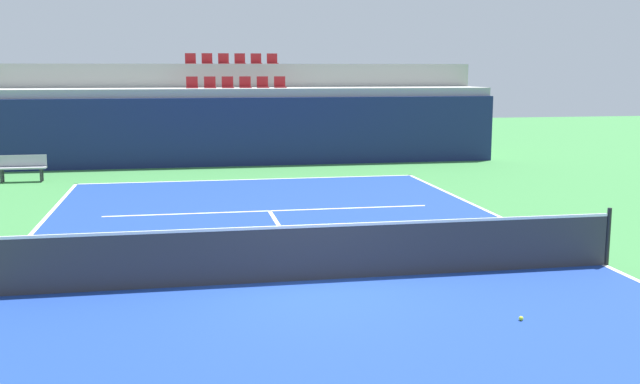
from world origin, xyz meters
TOP-DOWN VIEW (x-y plane):
  - ground_plane at (0.00, 0.00)m, footprint 80.00×80.00m
  - court_surface at (0.00, 0.00)m, footprint 11.00×24.00m
  - baseline_far at (0.00, 11.95)m, footprint 11.00×0.10m
  - sideline_right at (5.45, 0.00)m, footprint 0.10×24.00m
  - service_line_far at (0.00, 6.40)m, footprint 8.26×0.10m
  - centre_service_line at (0.00, 3.20)m, footprint 0.10×6.40m
  - back_wall at (0.00, 15.59)m, footprint 19.75×0.30m
  - stands_tier_lower at (0.00, 16.94)m, footprint 19.75×2.40m
  - stands_tier_upper at (0.00, 19.34)m, footprint 19.75×2.40m
  - seating_row_lower at (0.00, 17.04)m, footprint 3.83×0.44m
  - seating_row_upper at (0.00, 19.44)m, footprint 3.83×0.44m
  - tennis_net at (0.00, 0.00)m, footprint 11.08×0.08m
  - player_bench at (-7.21, 12.89)m, footprint 1.50×0.40m
  - tennis_ball_0 at (2.58, -2.60)m, footprint 0.07×0.07m

SIDE VIEW (x-z plane):
  - ground_plane at x=0.00m, z-range 0.00..0.00m
  - court_surface at x=0.00m, z-range 0.00..0.01m
  - baseline_far at x=0.00m, z-range 0.01..0.01m
  - sideline_right at x=5.45m, z-range 0.01..0.01m
  - service_line_far at x=0.00m, z-range 0.01..0.01m
  - centre_service_line at x=0.00m, z-range 0.01..0.01m
  - tennis_ball_0 at x=2.58m, z-range 0.01..0.08m
  - player_bench at x=-7.21m, z-range 0.08..0.93m
  - tennis_net at x=0.00m, z-range -0.03..1.04m
  - back_wall at x=0.00m, z-range 0.00..2.53m
  - stands_tier_lower at x=0.00m, z-range 0.00..2.85m
  - stands_tier_upper at x=0.00m, z-range 0.00..3.78m
  - seating_row_lower at x=0.00m, z-range 2.76..3.20m
  - seating_row_upper at x=0.00m, z-range 3.69..4.13m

